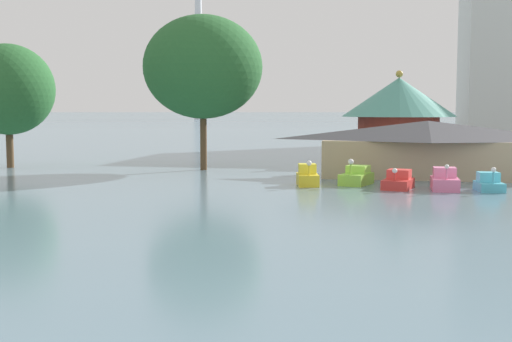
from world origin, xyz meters
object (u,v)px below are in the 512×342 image
pedal_boat_red (398,181)px  shoreline_tree_mid (203,67)px  pedal_boat_pink (445,181)px  pedal_boat_yellow (308,177)px  pedal_boat_lime (357,177)px  boathouse (427,148)px  green_roof_pavilion (399,113)px  shoreline_tree_tall_left (8,90)px  pedal_boat_cyan (489,184)px

pedal_boat_red → shoreline_tree_mid: size_ratio=0.24×
pedal_boat_red → pedal_boat_pink: size_ratio=1.08×
pedal_boat_yellow → pedal_boat_lime: size_ratio=0.83×
boathouse → green_roof_pavilion: size_ratio=1.51×
pedal_boat_red → green_roof_pavilion: 22.69m
green_roof_pavilion → shoreline_tree_tall_left: 36.65m
pedal_boat_lime → shoreline_tree_tall_left: bearing=-86.3°
pedal_boat_red → shoreline_tree_tall_left: (-33.76, 9.16, 6.45)m
boathouse → pedal_boat_pink: bearing=-85.1°
boathouse → shoreline_tree_tall_left: bearing=177.5°
pedal_boat_lime → pedal_boat_red: 3.34m
boathouse → shoreline_tree_mid: 19.79m
pedal_boat_lime → pedal_boat_pink: bearing=88.7°
pedal_boat_red → shoreline_tree_tall_left: size_ratio=0.29×
boathouse → green_roof_pavilion: bearing=97.3°
pedal_boat_yellow → pedal_boat_cyan: bearing=74.0°
pedal_boat_cyan → shoreline_tree_tall_left: size_ratio=0.22×
pedal_boat_yellow → pedal_boat_cyan: 11.79m
pedal_boat_pink → shoreline_tree_mid: size_ratio=0.22×
pedal_boat_cyan → green_roof_pavilion: (-5.26, 22.47, 4.38)m
pedal_boat_red → pedal_boat_lime: bearing=-110.7°
pedal_boat_red → green_roof_pavilion: (0.41, 22.26, 4.36)m
pedal_boat_cyan → green_roof_pavilion: 23.49m
pedal_boat_red → pedal_boat_pink: bearing=100.8°
pedal_boat_lime → green_roof_pavilion: bearing=-171.9°
green_roof_pavilion → boathouse: bearing=-82.7°
pedal_boat_red → boathouse: (2.30, 7.57, 1.79)m
pedal_boat_red → green_roof_pavilion: size_ratio=0.28×
pedal_boat_pink → green_roof_pavilion: (-2.54, 22.34, 4.28)m
pedal_boat_yellow → green_roof_pavilion: green_roof_pavilion is taller
pedal_boat_lime → pedal_boat_red: pedal_boat_lime is taller
pedal_boat_yellow → pedal_boat_lime: (3.29, 1.19, -0.05)m
pedal_boat_pink → pedal_boat_cyan: (2.73, -0.13, -0.10)m
pedal_boat_cyan → shoreline_tree_mid: size_ratio=0.18×
pedal_boat_cyan → shoreline_tree_tall_left: 41.05m
pedal_boat_pink → shoreline_tree_mid: bearing=-118.3°
pedal_boat_red → green_roof_pavilion: green_roof_pavilion is taller
pedal_boat_lime → boathouse: 7.88m
pedal_boat_pink → boathouse: (-0.65, 7.65, 1.71)m
shoreline_tree_mid → pedal_boat_cyan: bearing=-25.8°
shoreline_tree_tall_left → shoreline_tree_mid: size_ratio=0.83×
pedal_boat_lime → green_roof_pavilion: green_roof_pavilion is taller
pedal_boat_red → boathouse: boathouse is taller
pedal_boat_pink → pedal_boat_cyan: bearing=87.5°
pedal_boat_yellow → pedal_boat_lime: 3.50m
shoreline_tree_tall_left → pedal_boat_cyan: bearing=-13.4°
pedal_boat_yellow → boathouse: (8.38, 6.94, 1.69)m
pedal_boat_lime → shoreline_tree_tall_left: size_ratio=0.30×
pedal_boat_lime → pedal_boat_red: (2.80, -1.82, -0.05)m
pedal_boat_yellow → pedal_boat_pink: (9.03, -0.71, -0.02)m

